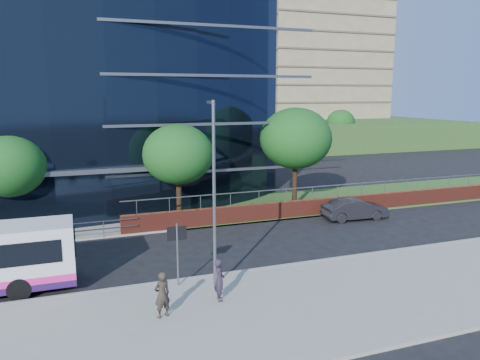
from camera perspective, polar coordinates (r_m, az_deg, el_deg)
name	(u,v)px	position (r m, az deg, el deg)	size (l,w,h in m)	color
ground	(69,289)	(22.27, -20.12, -12.36)	(200.00, 200.00, 0.00)	black
pavement_near	(70,344)	(17.70, -20.01, -18.24)	(80.00, 8.00, 0.15)	gray
kerb	(69,296)	(21.31, -20.11, -13.17)	(80.00, 0.25, 0.16)	gray
yellow_line_outer	(69,296)	(21.52, -20.10, -13.14)	(80.00, 0.08, 0.01)	gold
yellow_line_inner	(69,295)	(21.66, -20.10, -12.99)	(80.00, 0.08, 0.01)	gold
grass_verge	(375,196)	(40.34, 16.19, -1.90)	(36.00, 8.00, 0.12)	#2D511E
glass_office	(7,99)	(41.71, -26.58, 8.82)	(44.00, 23.10, 16.00)	black
retaining_wall	(361,203)	(35.00, 14.52, -2.74)	(34.00, 0.40, 2.11)	maroon
apartment_block	(256,78)	(84.06, 1.94, 12.28)	(60.00, 42.00, 30.00)	#2D511E
street_sign	(177,241)	(20.45, -7.68, -7.41)	(0.85, 0.09, 2.80)	slate
tree_far_b	(9,166)	(30.60, -26.35, 1.50)	(4.29, 4.29, 6.05)	black
tree_far_c	(178,154)	(30.60, -7.56, 3.11)	(4.62, 4.62, 6.51)	black
tree_far_d	(296,139)	(34.53, 6.81, 5.04)	(5.28, 5.28, 7.44)	black
tree_dist_e	(249,122)	(65.18, 1.08, 7.04)	(4.62, 4.62, 6.51)	black
tree_dist_f	(341,122)	(74.23, 12.18, 6.97)	(4.29, 4.29, 6.05)	black
streetlight_east	(214,189)	(19.69, -3.20, -1.14)	(0.15, 0.77, 8.00)	slate
parked_car	(355,209)	(32.61, 13.82, -3.46)	(1.55, 4.43, 1.46)	black
pedestrian	(219,280)	(19.27, -2.53, -12.04)	(0.64, 0.42, 1.74)	#292030
pedestrian_b	(162,295)	(18.13, -9.47, -13.62)	(0.65, 0.42, 1.77)	#302921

